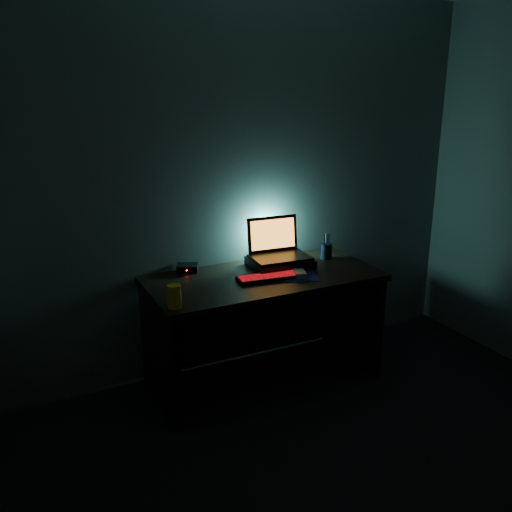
{
  "coord_description": "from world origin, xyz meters",
  "views": [
    {
      "loc": [
        -1.56,
        -1.45,
        1.98
      ],
      "look_at": [
        -0.08,
        1.57,
        0.91
      ],
      "focal_mm": 40.0,
      "sensor_mm": 36.0,
      "label": 1
    }
  ],
  "objects": [
    {
      "name": "desk",
      "position": [
        0.0,
        1.67,
        0.49
      ],
      "size": [
        1.5,
        0.7,
        0.75
      ],
      "color": "black",
      "rests_on": "ground"
    },
    {
      "name": "riser",
      "position": [
        0.18,
        1.73,
        0.78
      ],
      "size": [
        0.42,
        0.33,
        0.06
      ],
      "primitive_type": "cube",
      "rotation": [
        0.0,
        0.0,
        -0.07
      ],
      "color": "black",
      "rests_on": "desk"
    },
    {
      "name": "mousepad",
      "position": [
        0.2,
        1.5,
        0.75
      ],
      "size": [
        0.27,
        0.26,
        0.0
      ],
      "primitive_type": "cube",
      "rotation": [
        0.0,
        0.0,
        -0.33
      ],
      "color": "navy",
      "rests_on": "desk"
    },
    {
      "name": "laptop",
      "position": [
        0.18,
        1.78,
        0.87
      ],
      "size": [
        0.4,
        0.31,
        0.26
      ],
      "rotation": [
        0.0,
        0.0,
        -0.07
      ],
      "color": "black",
      "rests_on": "riser"
    },
    {
      "name": "room",
      "position": [
        0.0,
        0.0,
        1.25
      ],
      "size": [
        3.5,
        4.0,
        2.5
      ],
      "color": "black",
      "rests_on": "ground"
    },
    {
      "name": "keyboard",
      "position": [
        0.0,
        1.55,
        0.76
      ],
      "size": [
        0.42,
        0.17,
        0.03
      ],
      "rotation": [
        0.0,
        0.0,
        -0.11
      ],
      "color": "black",
      "rests_on": "desk"
    },
    {
      "name": "mouse",
      "position": [
        0.2,
        1.5,
        0.77
      ],
      "size": [
        0.1,
        0.13,
        0.03
      ],
      "primitive_type": "cube",
      "rotation": [
        0.0,
        0.0,
        -0.33
      ],
      "color": "gray",
      "rests_on": "mousepad"
    },
    {
      "name": "pen_cup",
      "position": [
        0.56,
        1.75,
        0.8
      ],
      "size": [
        0.09,
        0.09,
        0.11
      ],
      "primitive_type": "cylinder",
      "rotation": [
        0.0,
        0.0,
        0.19
      ],
      "color": "black",
      "rests_on": "desk"
    },
    {
      "name": "router",
      "position": [
        -0.41,
        1.92,
        0.77
      ],
      "size": [
        0.17,
        0.15,
        0.05
      ],
      "rotation": [
        0.0,
        0.0,
        -0.41
      ],
      "color": "black",
      "rests_on": "desk"
    },
    {
      "name": "juice_glass",
      "position": [
        -0.68,
        1.37,
        0.82
      ],
      "size": [
        0.1,
        0.1,
        0.13
      ],
      "primitive_type": "cylinder",
      "rotation": [
        0.0,
        0.0,
        0.36
      ],
      "color": "#E7B70C",
      "rests_on": "desk"
    }
  ]
}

